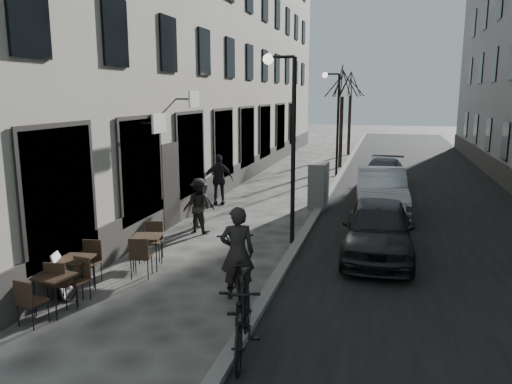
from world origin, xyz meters
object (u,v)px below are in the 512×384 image
at_px(streetlamp_far, 335,112).
at_px(bistro_set_b, 76,272).
at_px(tree_far, 351,84).
at_px(bicycle, 237,270).
at_px(tree_near, 343,82).
at_px(car_far, 383,173).
at_px(pedestrian_far, 218,179).
at_px(pedestrian_mid, 199,202).
at_px(streetlamp_near, 287,128).
at_px(bistro_set_a, 55,290).
at_px(pedestrian_near, 199,206).
at_px(car_near, 378,229).
at_px(moped, 243,315).
at_px(bistro_set_c, 147,248).
at_px(car_mid, 381,191).
at_px(sign_board, 63,279).
at_px(utility_cabinet, 319,185).

xyz_separation_m(streetlamp_far, bistro_set_b, (-3.46, -16.65, -2.68)).
distance_m(tree_far, bicycle, 25.31).
bearing_deg(tree_near, car_far, -67.19).
distance_m(bistro_set_b, pedestrian_far, 8.91).
height_order(bicycle, pedestrian_mid, pedestrian_mid).
height_order(streetlamp_near, bistro_set_b, streetlamp_near).
xyz_separation_m(bistro_set_a, bistro_set_b, (-0.17, 0.88, 0.03)).
height_order(bicycle, pedestrian_far, pedestrian_far).
relative_size(pedestrian_near, car_near, 0.37).
xyz_separation_m(car_near, moped, (-1.95, -5.50, -0.08)).
bearing_deg(pedestrian_near, bicycle, 136.95).
bearing_deg(bistro_set_c, car_far, 53.50).
distance_m(tree_near, bistro_set_c, 18.54).
height_order(tree_near, tree_far, same).
relative_size(pedestrian_mid, car_mid, 0.33).
relative_size(sign_board, car_near, 0.23).
bearing_deg(utility_cabinet, pedestrian_far, -173.33).
distance_m(bistro_set_c, sign_board, 2.18).
relative_size(tree_near, bicycle, 2.58).
relative_size(tree_near, pedestrian_near, 3.65).
xyz_separation_m(tree_far, pedestrian_near, (-2.80, -20.55, -3.88)).
xyz_separation_m(pedestrian_near, car_far, (5.19, 8.86, -0.17)).
height_order(utility_cabinet, pedestrian_mid, utility_cabinet).
xyz_separation_m(utility_cabinet, pedestrian_far, (-3.70, -0.31, 0.11)).
distance_m(sign_board, moped, 4.34).
distance_m(tree_near, bicycle, 19.42).
relative_size(bistro_set_b, car_far, 0.38).
bearing_deg(streetlamp_far, car_near, -78.86).
distance_m(bistro_set_a, sign_board, 0.78).
bearing_deg(pedestrian_far, car_near, -58.26).
height_order(bistro_set_b, pedestrian_far, pedestrian_far).
height_order(bistro_set_c, pedestrian_near, pedestrian_near).
height_order(car_near, car_mid, car_mid).
bearing_deg(tree_near, pedestrian_near, -100.89).
xyz_separation_m(bistro_set_a, pedestrian_far, (-0.14, 9.78, 0.48)).
bearing_deg(car_mid, pedestrian_far, 177.23).
xyz_separation_m(car_mid, moped, (-1.94, -10.43, -0.12)).
bearing_deg(bicycle, pedestrian_far, -90.22).
xyz_separation_m(sign_board, pedestrian_mid, (0.67, 5.88, 0.37)).
bearing_deg(bistro_set_a, car_far, 77.68).
bearing_deg(pedestrian_near, bistro_set_c, 106.57).
height_order(bistro_set_b, utility_cabinet, utility_cabinet).
relative_size(streetlamp_near, sign_board, 5.33).
xyz_separation_m(bicycle, pedestrian_near, (-2.53, 4.43, 0.20)).
bearing_deg(bicycle, tree_far, -112.29).
bearing_deg(moped, pedestrian_near, 105.74).
bearing_deg(bicycle, moped, 87.37).
bearing_deg(utility_cabinet, car_mid, -2.90).
bearing_deg(sign_board, streetlamp_near, 33.86).
xyz_separation_m(sign_board, moped, (4.16, -1.22, 0.26)).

